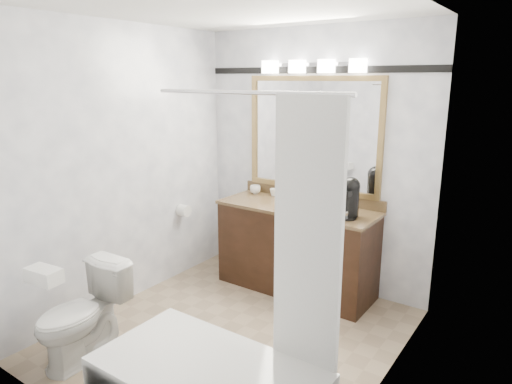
# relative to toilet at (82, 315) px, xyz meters

# --- Properties ---
(room) EXTENTS (2.42, 2.62, 2.52)m
(room) POSITION_rel_toilet_xyz_m (0.71, 0.87, 0.90)
(room) COLOR gray
(room) RESTS_ON ground
(vanity) EXTENTS (1.53, 0.58, 0.97)m
(vanity) POSITION_rel_toilet_xyz_m (0.71, 1.89, 0.09)
(vanity) COLOR black
(vanity) RESTS_ON ground
(mirror) EXTENTS (1.40, 0.04, 1.10)m
(mirror) POSITION_rel_toilet_xyz_m (0.71, 2.16, 1.15)
(mirror) COLOR #A28049
(mirror) RESTS_ON room
(vanity_light_bar) EXTENTS (1.02, 0.14, 0.12)m
(vanity_light_bar) POSITION_rel_toilet_xyz_m (0.71, 2.10, 1.78)
(vanity_light_bar) COLOR silver
(vanity_light_bar) RESTS_ON room
(accent_stripe) EXTENTS (2.40, 0.01, 0.06)m
(accent_stripe) POSITION_rel_toilet_xyz_m (0.71, 2.17, 1.75)
(accent_stripe) COLOR black
(accent_stripe) RESTS_ON room
(tp_roll) EXTENTS (0.11, 0.12, 0.12)m
(tp_roll) POSITION_rel_toilet_xyz_m (-0.43, 1.54, 0.35)
(tp_roll) COLOR white
(tp_roll) RESTS_ON room
(toilet) EXTENTS (0.42, 0.71, 0.71)m
(toilet) POSITION_rel_toilet_xyz_m (0.00, 0.00, 0.00)
(toilet) COLOR white
(toilet) RESTS_ON ground
(tissue_box) EXTENTS (0.26, 0.16, 0.10)m
(tissue_box) POSITION_rel_toilet_xyz_m (0.00, -0.25, 0.40)
(tissue_box) COLOR white
(tissue_box) RESTS_ON toilet
(coffee_maker) EXTENTS (0.18, 0.23, 0.35)m
(coffee_maker) POSITION_rel_toilet_xyz_m (1.25, 1.85, 0.68)
(coffee_maker) COLOR black
(coffee_maker) RESTS_ON vanity
(cup_left) EXTENTS (0.13, 0.13, 0.09)m
(cup_left) POSITION_rel_toilet_xyz_m (0.11, 2.06, 0.54)
(cup_left) COLOR white
(cup_left) RESTS_ON vanity
(cup_right) EXTENTS (0.09, 0.09, 0.07)m
(cup_right) POSITION_rel_toilet_xyz_m (0.32, 2.09, 0.53)
(cup_right) COLOR white
(cup_right) RESTS_ON vanity
(soap_bottle_a) EXTENTS (0.06, 0.06, 0.11)m
(soap_bottle_a) POSITION_rel_toilet_xyz_m (0.60, 2.03, 0.55)
(soap_bottle_a) COLOR white
(soap_bottle_a) RESTS_ON vanity
(soap_bottle_b) EXTENTS (0.09, 0.09, 0.08)m
(soap_bottle_b) POSITION_rel_toilet_xyz_m (0.88, 2.03, 0.54)
(soap_bottle_b) COLOR white
(soap_bottle_b) RESTS_ON vanity
(soap_bar) EXTENTS (0.09, 0.07, 0.03)m
(soap_bar) POSITION_rel_toilet_xyz_m (0.74, 2.01, 0.51)
(soap_bar) COLOR beige
(soap_bar) RESTS_ON vanity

